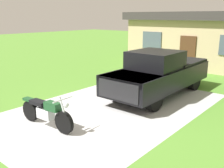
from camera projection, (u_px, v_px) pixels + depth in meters
The scene contains 5 objects.
ground_plane at pixel (112, 108), 9.30m from camera, with size 80.00×80.00×0.00m, color #51852D.
driveway_pad at pixel (112, 108), 9.30m from camera, with size 5.35×8.70×0.01m, color #B2B2B2.
motorcycle at pixel (46, 112), 7.65m from camera, with size 2.21×0.70×1.09m.
pickup_truck at pixel (160, 73), 10.72m from camera, with size 2.04×5.64×1.90m.
neighbor_house at pixel (204, 38), 17.13m from camera, with size 9.60×5.60×3.50m.
Camera 1 is at (5.67, -6.67, 3.25)m, focal length 41.08 mm.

